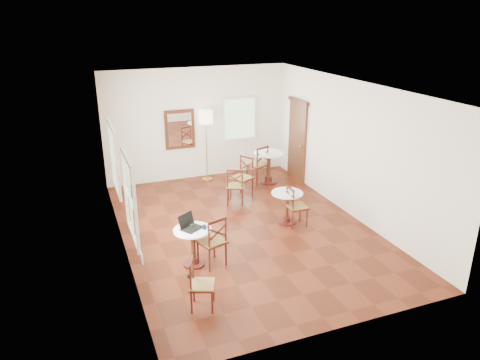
% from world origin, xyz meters
% --- Properties ---
extents(ground, '(7.00, 7.00, 0.00)m').
position_xyz_m(ground, '(0.00, 0.00, 0.00)').
color(ground, '#571F0F').
rests_on(ground, ground).
extents(room_shell, '(5.02, 7.02, 3.01)m').
position_xyz_m(room_shell, '(-0.06, 0.27, 1.89)').
color(room_shell, white).
rests_on(room_shell, ground).
extents(cafe_table_near, '(0.68, 0.68, 0.72)m').
position_xyz_m(cafe_table_near, '(-1.41, -1.03, 0.45)').
color(cafe_table_near, '#4F1A13').
rests_on(cafe_table_near, ground).
extents(cafe_table_mid, '(0.68, 0.68, 0.72)m').
position_xyz_m(cafe_table_mid, '(0.94, -0.06, 0.44)').
color(cafe_table_mid, '#4F1A13').
rests_on(cafe_table_mid, ground).
extents(cafe_table_back, '(0.80, 0.80, 0.85)m').
position_xyz_m(cafe_table_back, '(1.60, 2.34, 0.52)').
color(cafe_table_back, '#4F1A13').
rests_on(cafe_table_back, ground).
extents(chair_near_a, '(0.56, 0.56, 0.97)m').
position_xyz_m(chair_near_a, '(-1.09, -1.15, 0.48)').
color(chair_near_a, '#4F1A13').
rests_on(chair_near_a, ground).
extents(chair_near_b, '(0.50, 0.50, 0.83)m').
position_xyz_m(chair_near_b, '(-1.64, -2.30, 0.42)').
color(chair_near_b, '#4F1A13').
rests_on(chair_near_b, ground).
extents(chair_mid_a, '(0.56, 0.56, 0.92)m').
position_xyz_m(chair_mid_a, '(0.28, 1.34, 0.46)').
color(chair_mid_a, '#4F1A13').
rests_on(chair_mid_a, ground).
extents(chair_mid_b, '(0.43, 0.43, 0.89)m').
position_xyz_m(chair_mid_b, '(1.07, -0.23, 0.44)').
color(chair_mid_b, '#4F1A13').
rests_on(chair_mid_b, ground).
extents(chair_back_a, '(0.61, 0.61, 1.03)m').
position_xyz_m(chair_back_a, '(1.34, 2.46, 0.51)').
color(chair_back_a, '#4F1A13').
rests_on(chair_back_a, ground).
extents(chair_back_b, '(0.64, 0.64, 1.02)m').
position_xyz_m(chair_back_b, '(0.60, 1.70, 0.51)').
color(chair_back_b, '#4F1A13').
rests_on(chair_back_b, ground).
extents(floor_lamp, '(0.37, 0.37, 1.92)m').
position_xyz_m(floor_lamp, '(0.13, 3.15, 1.62)').
color(floor_lamp, '#BF8C3F').
rests_on(floor_lamp, ground).
extents(laptop, '(0.46, 0.44, 0.26)m').
position_xyz_m(laptop, '(-1.45, -0.96, 0.78)').
color(laptop, black).
rests_on(laptop, cafe_table_near).
extents(mouse, '(0.11, 0.08, 0.04)m').
position_xyz_m(mouse, '(-1.37, -0.97, 0.74)').
color(mouse, black).
rests_on(mouse, cafe_table_near).
extents(navy_mug, '(0.10, 0.07, 0.08)m').
position_xyz_m(navy_mug, '(-1.21, -1.09, 0.76)').
color(navy_mug, black).
rests_on(navy_mug, cafe_table_near).
extents(water_glass, '(0.05, 0.05, 0.09)m').
position_xyz_m(water_glass, '(-1.41, -0.98, 0.76)').
color(water_glass, white).
rests_on(water_glass, cafe_table_near).
extents(power_adapter, '(0.10, 0.06, 0.04)m').
position_xyz_m(power_adapter, '(-1.58, -1.40, 0.02)').
color(power_adapter, black).
rests_on(power_adapter, ground).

